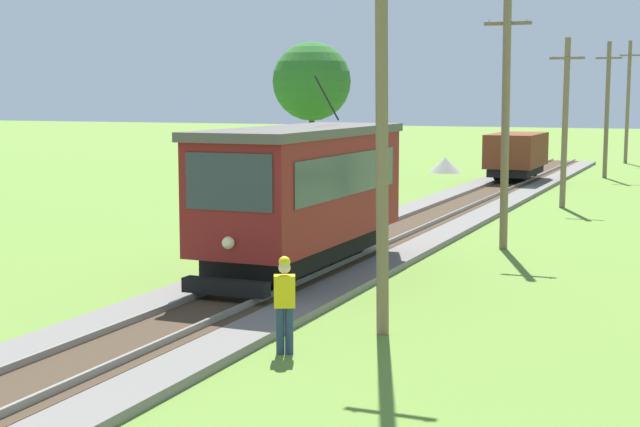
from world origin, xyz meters
TOP-DOWN VIEW (x-y plane):
  - red_tram at (0.00, 16.08)m, footprint 2.60×8.54m
  - freight_car at (0.00, 43.63)m, footprint 2.40×5.20m
  - utility_pole_near_tram at (3.83, 11.04)m, footprint 1.40×0.54m
  - utility_pole_mid at (3.83, 22.28)m, footprint 1.40×0.44m
  - utility_pole_far at (3.83, 34.02)m, footprint 1.40×0.44m
  - utility_pole_distant at (3.83, 49.31)m, footprint 1.40×0.33m
  - utility_pole_horizon at (3.83, 61.81)m, footprint 1.40×0.59m
  - gravel_pile at (-5.38, 49.49)m, footprint 2.03×2.03m
  - track_worker at (2.68, 9.13)m, footprint 0.45×0.38m
  - tree_left_far at (-11.78, 44.24)m, footprint 4.44×4.44m

SIDE VIEW (x-z plane):
  - gravel_pile at x=-5.38m, z-range 0.00..0.90m
  - track_worker at x=2.68m, z-range 0.09..1.88m
  - freight_car at x=0.00m, z-range 0.40..2.71m
  - red_tram at x=0.00m, z-range -0.20..4.59m
  - utility_pole_far at x=3.83m, z-range 0.10..7.02m
  - utility_pole_distant at x=3.83m, z-range 0.10..7.62m
  - utility_pole_mid at x=3.83m, z-range 0.10..7.71m
  - utility_pole_horizon at x=3.83m, z-range 0.10..8.30m
  - utility_pole_near_tram at x=3.83m, z-range 0.10..8.38m
  - tree_left_far at x=-11.78m, z-range 1.55..9.13m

